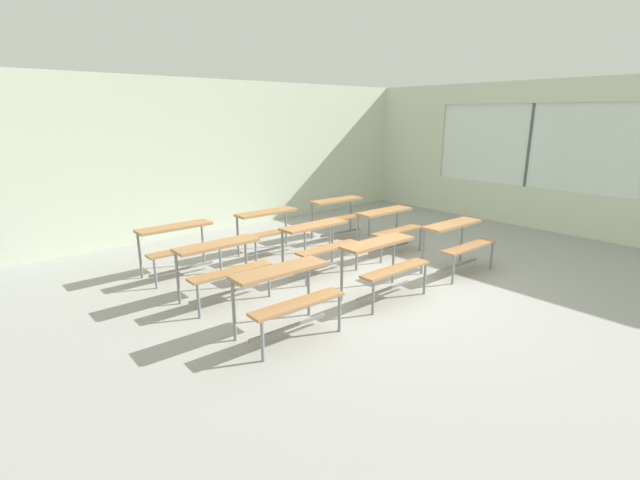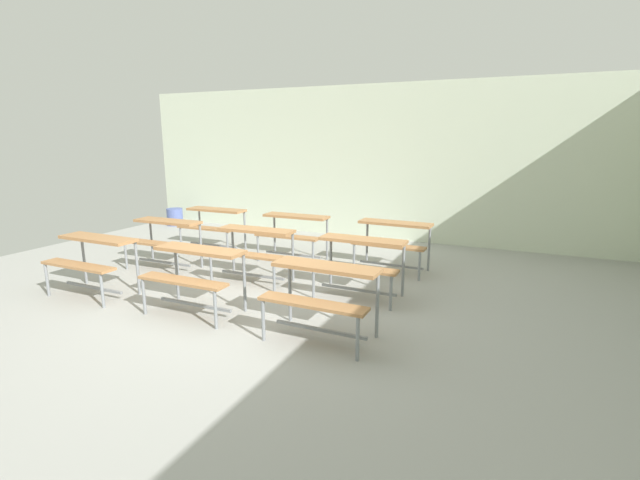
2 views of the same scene
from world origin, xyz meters
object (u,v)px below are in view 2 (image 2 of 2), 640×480
Objects in this scene: desk_bench_r1c0 at (163,233)px; desk_bench_r2c2 at (393,235)px; desk_bench_r0c0 at (92,252)px; desk_bench_r0c2 at (322,285)px; trash_bin at (175,217)px; desk_bench_r1c2 at (360,254)px; desk_bench_r2c0 at (213,219)px; desk_bench_r2c1 at (293,227)px; desk_bench_r0c1 at (194,265)px; desk_bench_r1c1 at (253,242)px.

desk_bench_r1c0 and desk_bench_r2c2 have the same top height.
desk_bench_r0c0 is 1.00× the size of desk_bench_r0c2.
desk_bench_r1c2 is at bearing -27.32° from trash_bin.
desk_bench_r2c0 is 1.00× the size of desk_bench_r2c1.
desk_bench_r0c2 is 6.99m from trash_bin.
desk_bench_r0c0 is at bearing -121.15° from desk_bench_r2c1.
desk_bench_r1c2 is at bearing 39.35° from desk_bench_r0c1.
desk_bench_r1c2 is 1.30m from desk_bench_r2c2.
desk_bench_r1c1 is at bearing -0.72° from desk_bench_r1c0.
desk_bench_r2c2 is at bearing -15.53° from trash_bin.
desk_bench_r1c1 is (1.61, -0.01, 0.00)m from desk_bench_r1c0.
desk_bench_r1c1 is 1.00× the size of desk_bench_r1c2.
desk_bench_r0c0 is 1.00× the size of desk_bench_r1c1.
desk_bench_r1c2 is 2.02m from desk_bench_r2c1.
desk_bench_r0c0 is 1.60m from desk_bench_r0c1.
desk_bench_r0c0 is 1.01× the size of desk_bench_r0c1.
desk_bench_r2c1 is (-1.59, 1.25, 0.00)m from desk_bench_r1c2.
desk_bench_r2c0 reaches higher than trash_bin.
trash_bin is at bearing 134.12° from desk_bench_r0c1.
desk_bench_r2c1 is (-0.02, 1.26, 0.00)m from desk_bench_r1c1.
trash_bin is (-5.61, 1.56, -0.37)m from desk_bench_r2c2.
desk_bench_r0c2 is (3.21, 0.00, 0.00)m from desk_bench_r0c0.
desk_bench_r0c1 is 3.03m from desk_bench_r2c0.
desk_bench_r2c0 is (-0.07, 2.58, 0.00)m from desk_bench_r0c0.
desk_bench_r0c1 is 0.99× the size of desk_bench_r1c1.
desk_bench_r0c0 is 1.00× the size of desk_bench_r2c0.
trash_bin is (-2.35, 2.86, -0.37)m from desk_bench_r1c0.
desk_bench_r1c2 is 2.84× the size of trash_bin.
desk_bench_r0c1 is at bearing -57.21° from desk_bench_r2c0.
desk_bench_r1c2 is at bearing -90.76° from desk_bench_r2c2.
desk_bench_r0c0 and desk_bench_r0c2 have the same top height.
desk_bench_r1c0 is 2.84× the size of trash_bin.
desk_bench_r1c1 is 0.99× the size of desk_bench_r2c2.
desk_bench_r1c0 is 1.00× the size of desk_bench_r2c0.
desk_bench_r1c0 and desk_bench_r2c0 have the same top height.
desk_bench_r1c2 is 1.00× the size of desk_bench_r2c0.
desk_bench_r0c2 is 2.61m from desk_bench_r2c2.
desk_bench_r0c1 is 2.00m from desk_bench_r1c2.
desk_bench_r0c0 is 0.99× the size of desk_bench_r2c2.
desk_bench_r1c1 is 4.91m from trash_bin.
desk_bench_r0c0 is 4.83m from trash_bin.
desk_bench_r0c2 is 1.31m from desk_bench_r1c2.
desk_bench_r2c0 is at bearing 92.47° from desk_bench_r0c0.
desk_bench_r0c1 is at bearing 2.68° from desk_bench_r0c0.
desk_bench_r2c0 is at bearing -177.05° from desk_bench_r2c2.
desk_bench_r2c0 is (-1.64, 1.27, 0.00)m from desk_bench_r1c1.
desk_bench_r0c1 is 1.00× the size of desk_bench_r2c1.
desk_bench_r2c0 is at bearing 90.76° from desk_bench_r1c0.
desk_bench_r2c1 is (1.62, -0.02, 0.00)m from desk_bench_r2c0.
desk_bench_r0c0 is at bearing -89.02° from desk_bench_r2c0.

